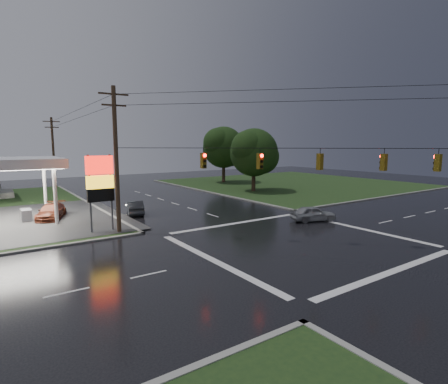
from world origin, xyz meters
TOP-DOWN VIEW (x-y plane):
  - ground at (0.00, 0.00)m, footprint 120.00×120.00m
  - grass_ne at (26.00, 26.00)m, footprint 36.00×36.00m
  - pylon_sign at (-10.50, 10.50)m, footprint 2.00×0.35m
  - utility_pole_nw at (-9.50, 9.50)m, footprint 2.20×0.32m
  - utility_pole_n at (-9.50, 38.00)m, footprint 2.20×0.32m
  - traffic_signals at (0.02, -0.02)m, footprint 26.87×26.87m
  - tree_ne_near at (14.14, 21.99)m, footprint 7.99×6.80m
  - tree_ne_far at (17.15, 33.99)m, footprint 8.46×7.20m
  - car_north at (-5.94, 15.75)m, footprint 2.43×4.30m
  - car_crossing at (6.00, 3.86)m, footprint 4.27×2.98m
  - car_pump at (-13.00, 17.89)m, footprint 3.46×5.14m

SIDE VIEW (x-z plane):
  - ground at x=0.00m, z-range 0.00..0.00m
  - grass_ne at x=26.00m, z-range 0.00..0.08m
  - car_north at x=-5.94m, z-range 0.00..1.34m
  - car_crossing at x=6.00m, z-range 0.00..1.35m
  - car_pump at x=-13.00m, z-range 0.00..1.38m
  - pylon_sign at x=-10.50m, z-range 1.01..7.01m
  - utility_pole_n at x=-9.50m, z-range 0.22..10.72m
  - tree_ne_near at x=14.14m, z-range 1.07..10.05m
  - utility_pole_nw at x=-9.50m, z-range 0.22..11.22m
  - tree_ne_far at x=17.15m, z-range 1.28..11.08m
  - traffic_signals at x=0.02m, z-range 5.75..7.22m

